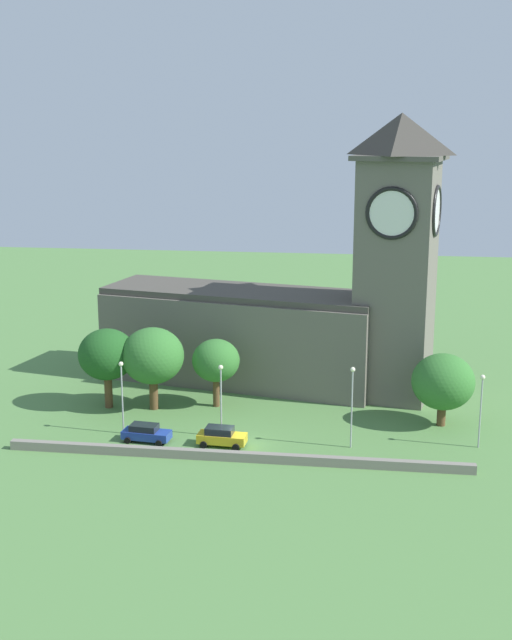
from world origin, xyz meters
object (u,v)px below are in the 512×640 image
Objects in this scene: car_yellow at (221,436)px; tree_riverside_west at (216,361)px; church at (293,309)px; streetlamp_west_mid at (122,386)px; car_blue at (146,433)px; tree_by_tower at (443,382)px; tree_churchyard at (153,356)px; streetlamp_central at (221,389)px; tree_riverside_east at (107,355)px; streetlamp_east_mid at (352,395)px; streetlamp_east_end at (481,399)px.

tree_riverside_west reaches higher than car_yellow.
streetlamp_west_mid is (-14.36, -16.80, -4.01)m from church.
car_yellow reaches higher than car_blue.
tree_by_tower is 28.72m from tree_churchyard.
car_blue is 28.49m from tree_by_tower.
tree_riverside_east is at bearing 153.34° from streetlamp_central.
car_yellow is at bearing -33.31° from tree_riverside_east.
tree_churchyard reaches higher than car_blue.
car_yellow is 0.65× the size of streetlamp_central.
streetlamp_central is 14.45m from tree_riverside_east.
tree_riverside_east is at bearing 117.51° from streetlamp_west_mid.
streetlamp_west_mid is (-9.67, 1.79, 3.79)m from car_yellow.
streetlamp_east_mid reaches higher than streetlamp_west_mid.
car_blue is at bearing -161.89° from streetlamp_central.
streetlamp_west_mid is 1.01× the size of streetlamp_central.
car_yellow is 16.58m from tree_riverside_east.
streetlamp_central is (6.62, 2.17, 3.81)m from car_blue.
church is at bearing 36.21° from tree_churchyard.
streetlamp_west_mid is at bearing -130.52° from church.
streetlamp_west_mid is at bearing 169.50° from car_yellow.
car_blue is at bearing -163.70° from tree_by_tower.
tree_churchyard reaches higher than streetlamp_east_end.
car_blue is 0.66× the size of streetlamp_central.
streetlamp_central is 0.82× the size of tree_churchyard.
streetlamp_central is at bearing 174.89° from streetlamp_east_mid.
streetlamp_west_mid is 7.23m from tree_churchyard.
streetlamp_east_mid is at bearing -33.77° from tree_riverside_west.
car_blue is 0.64× the size of tree_by_tower.
tree_churchyard is (1.10, 7.09, 0.91)m from streetlamp_west_mid.
church is at bearing 72.69° from streetlamp_central.
car_blue is 0.55× the size of tree_riverside_east.
streetlamp_east_end is at bearing -9.34° from tree_riverside_east.
church reaches higher than tree_churchyard.
church is 20.70m from car_yellow.
streetlamp_east_mid is 0.91× the size of tree_riverside_east.
car_blue is 19.12m from streetlamp_east_mid.
tree_by_tower is 22.66m from tree_riverside_west.
car_blue is at bearing -122.34° from church.
car_blue is 4.98m from streetlamp_west_mid.
streetlamp_west_mid is 0.83× the size of tree_churchyard.
church is 17.58m from streetlamp_central.
streetlamp_east_mid is at bearing -1.63° from streetlamp_west_mid.
car_blue is at bearing -54.06° from tree_riverside_east.
church is at bearing 145.59° from tree_by_tower.
streetlamp_west_mid is at bearing -129.64° from tree_riverside_west.
car_yellow is at bearing -173.15° from streetlamp_east_end.
streetlamp_central is 12.06m from streetlamp_east_mid.
church is 4.46× the size of tree_churchyard.
tree_riverside_west is at bearing 102.86° from car_yellow.
streetlamp_east_mid is 21.61m from tree_churchyard.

